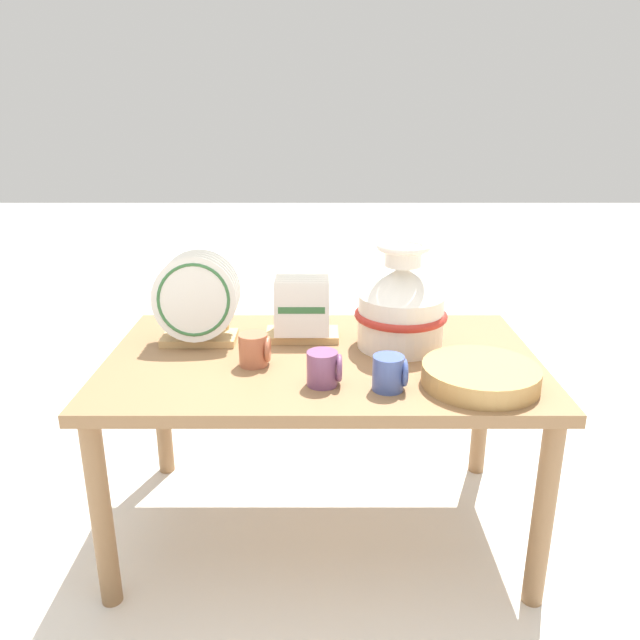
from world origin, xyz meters
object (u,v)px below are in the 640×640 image
object	(u,v)px
ceramic_vase	(399,304)
dish_rack_round_plates	(195,304)
wicker_charger_stack	(478,375)
mug_terracotta_glaze	(253,350)
mug_cobalt_glaze	(388,373)
mug_plum_glaze	(323,368)
dish_rack_square_plates	(300,317)

from	to	relation	value
ceramic_vase	dish_rack_round_plates	size ratio (longest dim) A/B	1.16
wicker_charger_stack	dish_rack_round_plates	bearing A→B (deg)	158.42
wicker_charger_stack	mug_terracotta_glaze	bearing A→B (deg)	167.28
mug_terracotta_glaze	mug_cobalt_glaze	size ratio (longest dim) A/B	1.00
ceramic_vase	mug_cobalt_glaze	distance (m)	0.32
mug_cobalt_glaze	mug_plum_glaze	bearing A→B (deg)	170.00
mug_terracotta_glaze	mug_plum_glaze	world-z (taller)	same
wicker_charger_stack	mug_plum_glaze	distance (m)	0.40
dish_rack_square_plates	dish_rack_round_plates	bearing A→B (deg)	-173.38
mug_plum_glaze	dish_rack_round_plates	bearing A→B (deg)	141.33
mug_plum_glaze	dish_rack_square_plates	bearing A→B (deg)	101.36
ceramic_vase	dish_rack_round_plates	distance (m)	0.61
mug_plum_glaze	mug_cobalt_glaze	xyz separation A→B (m)	(0.16, -0.03, 0.00)
ceramic_vase	dish_rack_round_plates	bearing A→B (deg)	176.98
mug_plum_glaze	wicker_charger_stack	bearing A→B (deg)	-0.48
dish_rack_round_plates	dish_rack_square_plates	world-z (taller)	dish_rack_round_plates
ceramic_vase	mug_terracotta_glaze	bearing A→B (deg)	-161.10
mug_terracotta_glaze	dish_rack_square_plates	bearing A→B (deg)	59.48
mug_terracotta_glaze	mug_cobalt_glaze	distance (m)	0.39
mug_terracotta_glaze	dish_rack_round_plates	bearing A→B (deg)	137.08
dish_rack_square_plates	mug_terracotta_glaze	distance (m)	0.25
wicker_charger_stack	mug_cobalt_glaze	size ratio (longest dim) A/B	3.32
dish_rack_round_plates	mug_plum_glaze	xyz separation A→B (m)	(0.39, -0.31, -0.08)
dish_rack_square_plates	mug_cobalt_glaze	size ratio (longest dim) A/B	2.47
dish_rack_round_plates	wicker_charger_stack	distance (m)	0.85
ceramic_vase	dish_rack_square_plates	distance (m)	0.31
mug_cobalt_glaze	dish_rack_round_plates	bearing A→B (deg)	148.47
dish_rack_round_plates	mug_terracotta_glaze	distance (m)	0.27
wicker_charger_stack	mug_cobalt_glaze	world-z (taller)	mug_cobalt_glaze
mug_cobalt_glaze	wicker_charger_stack	bearing A→B (deg)	6.15
dish_rack_round_plates	mug_terracotta_glaze	size ratio (longest dim) A/B	2.99
dish_rack_square_plates	wicker_charger_stack	size ratio (longest dim) A/B	0.74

